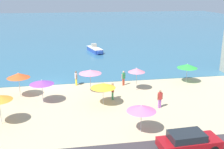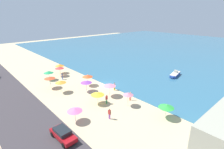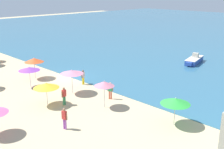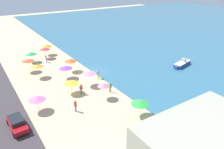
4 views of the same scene
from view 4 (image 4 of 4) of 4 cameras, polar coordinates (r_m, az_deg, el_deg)
name	(u,v)px [view 4 (image 4 of 4)]	position (r m, az deg, el deg)	size (l,w,h in m)	color
ground_plane	(92,72)	(42.11, -5.19, 0.67)	(160.00, 160.00, 0.00)	#C5B189
beach_umbrella_0	(70,60)	(42.13, -10.81, 3.68)	(2.27, 2.27, 2.59)	#B2B2B7
beach_umbrella_1	(71,82)	(34.17, -10.67, -1.98)	(2.36, 2.36, 2.22)	#B2B2B7
beach_umbrella_2	(89,73)	(36.06, -6.08, 0.39)	(2.38, 2.38, 2.53)	#B2B2B7
beach_umbrella_3	(140,103)	(28.41, 7.33, -7.29)	(2.33, 2.33, 2.32)	#B2B2B7
beach_umbrella_4	(104,85)	(32.07, -2.17, -2.71)	(1.85, 1.85, 2.54)	#B2B2B7
beach_umbrella_5	(66,67)	(39.44, -12.04, 1.82)	(2.32, 2.32, 2.34)	#B2B2B7
beach_umbrella_6	(28,60)	(44.19, -21.07, 3.50)	(2.30, 2.30, 2.60)	#B2B2B7
beach_umbrella_7	(47,46)	(52.81, -16.70, 7.26)	(2.34, 2.34, 2.57)	#B2B2B7
beach_umbrella_8	(37,98)	(30.88, -19.06, -5.92)	(2.25, 2.25, 2.24)	#B2B2B7
beach_umbrella_9	(31,53)	(49.11, -20.40, 5.20)	(2.28, 2.28, 2.31)	#B2B2B7
beach_umbrella_10	(45,49)	(50.54, -17.15, 6.51)	(2.28, 2.28, 2.61)	#B2B2B7
beach_umbrella_11	(37,66)	(41.01, -18.92, 2.19)	(2.16, 2.16, 2.57)	#B2B2B7
bather_0	(98,74)	(38.84, -3.59, 0.14)	(0.29, 0.56, 1.68)	yellow
bather_1	(110,87)	(34.29, -0.49, -3.23)	(0.49, 0.38, 1.71)	#D15137
bather_2	(81,88)	(34.09, -8.07, -3.64)	(0.26, 0.57, 1.73)	#41955C
bather_3	(46,58)	(48.31, -16.83, 4.06)	(0.55, 0.31, 1.68)	#3255BA
bather_4	(75,105)	(29.99, -9.56, -7.92)	(0.56, 0.29, 1.75)	#A053AE
parked_car_1	(17,123)	(29.06, -23.60, -11.50)	(4.23, 1.96, 1.37)	maroon
skiff_nearshore	(182,64)	(46.87, 17.85, 2.70)	(2.49, 5.17, 1.42)	#2A49A0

